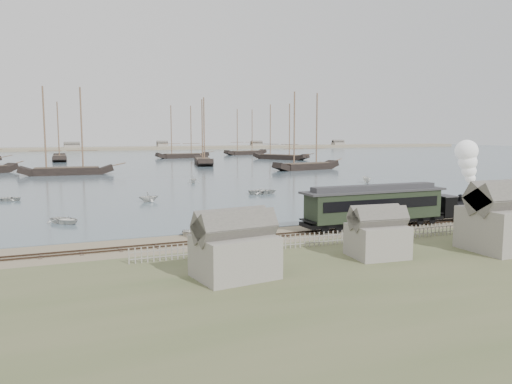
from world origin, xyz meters
name	(u,v)px	position (x,y,z in m)	size (l,w,h in m)	color
ground	(286,231)	(0.00, 0.00, 0.00)	(600.00, 600.00, 0.00)	gray
harbor_water	(106,156)	(0.00, 170.00, 0.03)	(600.00, 336.00, 0.06)	#455762
rail_track	(295,234)	(0.00, -2.00, 0.04)	(120.00, 1.80, 0.16)	#3B2B20
picket_fence_west	(250,253)	(-6.50, -7.00, 0.00)	(19.00, 0.10, 1.20)	gray
picket_fence_east	(441,235)	(12.50, -7.50, 0.00)	(15.00, 0.10, 1.20)	gray
shed_left	(235,277)	(-10.00, -13.00, 0.00)	(5.00, 4.00, 4.10)	gray
shed_mid	(377,257)	(2.00, -12.00, 0.00)	(4.00, 3.50, 3.60)	gray
shed_right	(503,250)	(13.00, -14.00, 0.00)	(6.00, 5.00, 5.10)	gray
far_spit	(91,150)	(0.00, 250.00, 0.00)	(500.00, 20.00, 1.80)	tan
locomotive	(467,185)	(20.95, -2.00, 3.91)	(6.76, 2.52, 8.43)	black
passenger_coach	(374,205)	(8.86, -2.00, 2.37)	(15.59, 3.01, 3.79)	black
beached_dinghy	(202,232)	(-8.23, 0.94, 0.37)	(3.56, 2.54, 0.74)	silver
rowboat_0	(65,220)	(-19.82, 12.19, 0.44)	(3.70, 2.64, 0.77)	silver
rowboat_1	(149,196)	(-8.67, 25.60, 0.79)	(2.78, 2.40, 1.47)	silver
rowboat_2	(327,204)	(10.57, 10.12, 0.77)	(3.67, 1.38, 1.42)	silver
rowboat_3	(263,191)	(9.42, 27.75, 0.52)	(4.44, 3.17, 0.92)	silver
rowboat_4	(346,192)	(19.00, 18.93, 0.93)	(3.32, 2.86, 1.75)	silver
rowboat_5	(367,180)	(34.41, 36.02, 0.68)	(3.19, 1.20, 1.23)	silver
rowboat_6	(7,198)	(-26.84, 34.05, 0.41)	(3.39, 2.42, 0.70)	silver
rowboat_7	(193,179)	(4.03, 49.02, 0.76)	(2.66, 2.29, 1.40)	silver
schooner_2	(65,131)	(-17.69, 77.89, 10.06)	(20.31, 4.69, 20.00)	black
schooner_3	(203,131)	(21.89, 102.87, 10.06)	(22.67, 5.23, 20.00)	black
schooner_4	(307,131)	(40.43, 71.50, 10.06)	(19.59, 4.52, 20.00)	black
schooner_5	(281,132)	(55.93, 120.25, 10.06)	(22.20, 5.12, 20.00)	black
schooner_7	(58,132)	(-18.22, 140.53, 10.06)	(21.37, 4.93, 20.00)	black
schooner_8	(182,132)	(25.57, 143.44, 10.06)	(20.41, 4.71, 20.00)	black
schooner_9	(246,132)	(58.46, 161.87, 10.06)	(20.36, 4.70, 20.00)	black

